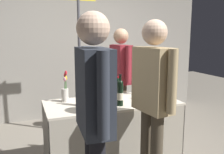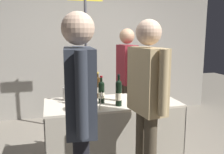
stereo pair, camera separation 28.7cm
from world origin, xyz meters
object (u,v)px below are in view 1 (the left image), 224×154
object	(u,v)px
display_bottle_0	(102,92)
taster_foreground_right	(153,93)
tasting_table	(112,121)
booth_signpost	(79,46)
vendor_presenter	(121,73)
featured_wine_bottle	(120,92)
flower_vase	(65,92)
wine_glass_near_vendor	(136,87)

from	to	relation	value
display_bottle_0	taster_foreground_right	bearing A→B (deg)	-65.74
tasting_table	booth_signpost	size ratio (longest dim) A/B	0.69
display_bottle_0	taster_foreground_right	size ratio (longest dim) A/B	0.19
display_bottle_0	vendor_presenter	bearing A→B (deg)	54.78
featured_wine_bottle	flower_vase	xyz separation A→B (m)	(-0.55, 0.38, -0.03)
featured_wine_bottle	wine_glass_near_vendor	xyz separation A→B (m)	(0.40, 0.42, -0.05)
tasting_table	display_bottle_0	size ratio (longest dim) A/B	4.89
wine_glass_near_vendor	taster_foreground_right	world-z (taller)	taster_foreground_right
display_bottle_0	booth_signpost	xyz separation A→B (m)	(-0.01, 1.07, 0.49)
vendor_presenter	display_bottle_0	bearing A→B (deg)	-39.32
tasting_table	featured_wine_bottle	xyz separation A→B (m)	(0.03, -0.18, 0.40)
vendor_presenter	booth_signpost	bearing A→B (deg)	-117.78
featured_wine_bottle	taster_foreground_right	distance (m)	0.52
tasting_table	wine_glass_near_vendor	bearing A→B (deg)	29.13
tasting_table	taster_foreground_right	bearing A→B (deg)	-76.21
tasting_table	vendor_presenter	bearing A→B (deg)	61.11
flower_vase	booth_signpost	world-z (taller)	booth_signpost
vendor_presenter	wine_glass_near_vendor	bearing A→B (deg)	-5.05
flower_vase	featured_wine_bottle	bearing A→B (deg)	-34.48
wine_glass_near_vendor	booth_signpost	size ratio (longest dim) A/B	0.06
tasting_table	booth_signpost	xyz separation A→B (m)	(-0.14, 1.05, 0.87)
wine_glass_near_vendor	vendor_presenter	bearing A→B (deg)	89.05
booth_signpost	featured_wine_bottle	bearing A→B (deg)	-82.00
featured_wine_bottle	vendor_presenter	bearing A→B (deg)	67.27
featured_wine_bottle	booth_signpost	size ratio (longest dim) A/B	0.16
wine_glass_near_vendor	taster_foreground_right	size ratio (longest dim) A/B	0.08
tasting_table	flower_vase	world-z (taller)	flower_vase
vendor_presenter	booth_signpost	xyz separation A→B (m)	(-0.58, 0.26, 0.41)
vendor_presenter	tasting_table	bearing A→B (deg)	-32.99
featured_wine_bottle	wine_glass_near_vendor	size ratio (longest dim) A/B	2.50
wine_glass_near_vendor	taster_foreground_right	xyz separation A→B (m)	(-0.27, -0.91, 0.14)
wine_glass_near_vendor	vendor_presenter	xyz separation A→B (m)	(0.01, 0.56, 0.11)
vendor_presenter	featured_wine_bottle	bearing A→B (deg)	-26.83
flower_vase	taster_foreground_right	world-z (taller)	taster_foreground_right
display_bottle_0	wine_glass_near_vendor	distance (m)	0.62
tasting_table	wine_glass_near_vendor	xyz separation A→B (m)	(0.43, 0.24, 0.35)
vendor_presenter	flower_vase	bearing A→B (deg)	-62.13
taster_foreground_right	tasting_table	bearing A→B (deg)	5.48
wine_glass_near_vendor	taster_foreground_right	bearing A→B (deg)	-106.28
taster_foreground_right	booth_signpost	bearing A→B (deg)	1.84
taster_foreground_right	flower_vase	bearing A→B (deg)	30.08
featured_wine_bottle	flower_vase	world-z (taller)	flower_vase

